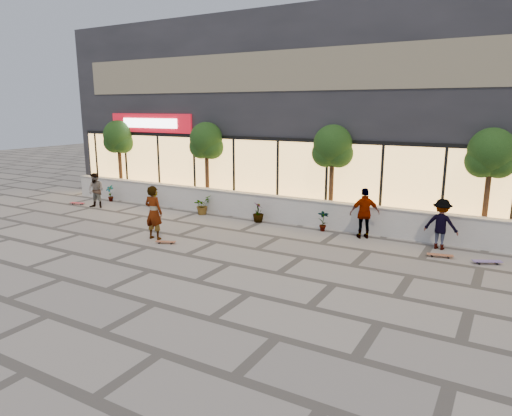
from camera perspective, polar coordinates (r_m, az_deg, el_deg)
The scene contains 20 objects.
ground at distance 13.45m, azimuth -13.10°, elevation -7.65°, with size 80.00×80.00×0.00m, color gray.
planter_wall at distance 18.81m, azimuth 1.37°, elevation 0.10°, with size 22.00×0.42×1.04m.
retail_building at distance 23.35m, azimuth 7.96°, elevation 11.61°, with size 24.00×9.17×8.50m.
shrub_a at distance 23.62m, azimuth -17.77°, elevation 1.76°, with size 0.43×0.29×0.81m, color #173310.
shrub_b at distance 21.66m, azimuth -12.73°, elevation 1.13°, with size 0.45×0.36×0.81m, color #173310.
shrub_c at distance 19.91m, azimuth -6.75°, elevation 0.36°, with size 0.73×0.63×0.81m, color #173310.
shrub_d at distance 18.42m, azimuth 0.28°, elevation -0.54°, with size 0.45×0.45×0.81m, color #173310.
shrub_e at distance 17.25m, azimuth 8.41°, elevation -1.58°, with size 0.43×0.29×0.81m, color #173310.
tree_west at distance 24.52m, azimuth -16.81°, elevation 8.29°, with size 1.60×1.50×3.92m.
tree_midwest at distance 20.89m, azimuth -6.22°, elevation 8.10°, with size 1.60×1.50×3.92m.
tree_mideast at distance 18.05m, azimuth 9.54°, elevation 7.32°, with size 1.60×1.50×3.92m.
tree_east at distance 16.96m, azimuth 27.31°, elevation 5.79°, with size 1.60×1.50×3.92m.
skater_center at distance 16.32m, azimuth -12.68°, elevation -0.57°, with size 0.70×0.46×1.91m, color white.
skater_left at distance 22.25m, azimuth -19.37°, elevation 2.07°, with size 0.78×0.61×1.61m, color #8D735B.
skater_right_near at distance 16.50m, azimuth 13.42°, elevation -0.65°, with size 1.06×0.44×1.81m, color white.
skater_right_far at distance 16.03m, azimuth 22.15°, elevation -1.89°, with size 1.08×0.62×1.67m, color maroon.
skateboard_center at distance 15.90m, azimuth -11.24°, elevation -4.15°, with size 0.71×0.43×0.08m.
skateboard_left at distance 23.44m, azimuth -21.41°, elevation 0.59°, with size 0.75×0.37×0.09m.
skateboard_right_near at distance 15.31m, azimuth 22.04°, elevation -5.47°, with size 0.80×0.37×0.09m.
skateboard_right_far at distance 15.25m, azimuth 26.94°, elevation -5.97°, with size 0.84×0.55×0.10m.
Camera 1 is at (8.72, -9.17, 4.56)m, focal length 32.00 mm.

